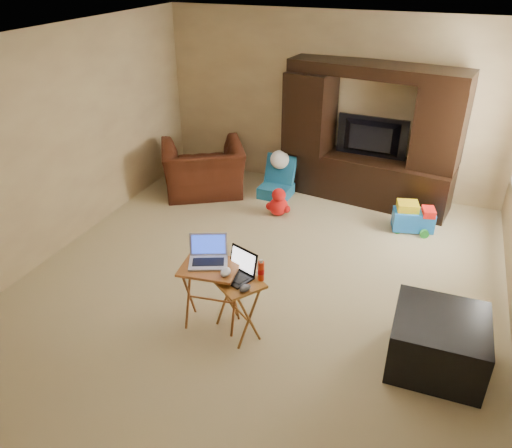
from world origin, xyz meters
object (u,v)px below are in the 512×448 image
at_px(child_rocker, 276,178).
at_px(laptop_left, 208,253).
at_px(tray_table_left, 211,296).
at_px(mouse_left, 226,272).
at_px(television, 370,139).
at_px(water_bottle, 261,271).
at_px(mouse_right, 245,288).
at_px(push_toy, 414,217).
at_px(recliner, 203,169).
at_px(tray_table_right, 237,306).
at_px(ottoman, 438,342).
at_px(laptop_right, 233,266).
at_px(plush_toy, 279,202).
at_px(entertainment_center, 371,136).

bearing_deg(child_rocker, laptop_left, -79.79).
relative_size(tray_table_left, mouse_left, 4.92).
height_order(television, tray_table_left, television).
bearing_deg(water_bottle, mouse_right, -109.29).
height_order(laptop_left, mouse_left, laptop_left).
relative_size(push_toy, mouse_right, 4.25).
height_order(tray_table_left, mouse_right, tray_table_left).
bearing_deg(mouse_left, push_toy, 62.40).
distance_m(television, recliner, 2.41).
relative_size(child_rocker, tray_table_right, 0.98).
xyz_separation_m(tray_table_right, mouse_left, (-0.08, -0.06, 0.40)).
xyz_separation_m(ottoman, tray_table_right, (-1.76, -0.24, 0.05)).
distance_m(tray_table_left, tray_table_right, 0.28).
xyz_separation_m(push_toy, laptop_right, (-1.35, -2.60, 0.53)).
bearing_deg(water_bottle, laptop_left, -175.90).
distance_m(recliner, plush_toy, 1.30).
xyz_separation_m(entertainment_center, recliner, (-2.25, -0.66, -0.58)).
bearing_deg(child_rocker, television, 20.46).
distance_m(plush_toy, laptop_left, 2.41).
relative_size(recliner, laptop_right, 3.63).
bearing_deg(tray_table_right, plush_toy, 135.99).
relative_size(child_rocker, ottoman, 0.76).
relative_size(child_rocker, push_toy, 1.13).
relative_size(tray_table_right, water_bottle, 3.25).
relative_size(laptop_left, mouse_right, 2.88).
bearing_deg(push_toy, mouse_right, -127.32).
bearing_deg(plush_toy, television, 42.96).
distance_m(entertainment_center, tray_table_right, 3.42).
height_order(entertainment_center, plush_toy, entertainment_center).
xyz_separation_m(television, mouse_left, (-0.64, -3.36, -0.22)).
bearing_deg(tray_table_left, child_rocker, 90.16).
relative_size(television, laptop_left, 2.77).
bearing_deg(tray_table_right, mouse_right, -6.95).
bearing_deg(child_rocker, plush_toy, -63.91).
bearing_deg(plush_toy, recliner, 168.15).
bearing_deg(plush_toy, water_bottle, -74.70).
bearing_deg(entertainment_center, laptop_left, -96.63).
distance_m(tray_table_left, mouse_left, 0.42).
distance_m(television, mouse_left, 3.43).
distance_m(child_rocker, tray_table_right, 3.00).
bearing_deg(entertainment_center, water_bottle, -88.19).
xyz_separation_m(tray_table_left, laptop_right, (0.23, 0.01, 0.38)).
bearing_deg(mouse_left, recliner, 120.75).
xyz_separation_m(entertainment_center, plush_toy, (-0.99, -0.93, -0.76)).
height_order(child_rocker, tray_table_left, tray_table_left).
bearing_deg(child_rocker, water_bottle, -70.04).
bearing_deg(ottoman, water_bottle, -174.01).
relative_size(push_toy, tray_table_left, 0.77).
height_order(ottoman, laptop_right, laptop_right).
relative_size(mouse_left, mouse_right, 1.12).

